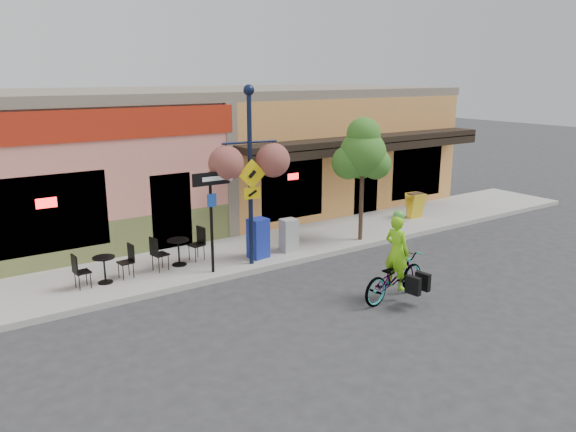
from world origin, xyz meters
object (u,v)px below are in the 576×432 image
at_px(one_way_sign, 211,223).
at_px(bicycle, 394,277).
at_px(cyclist_rider, 396,262).
at_px(newspaper_box_grey, 289,235).
at_px(street_tree, 362,179).
at_px(building, 202,151).
at_px(newspaper_box_blue, 258,238).
at_px(lamp_post, 250,177).

bearing_deg(one_way_sign, bicycle, -50.58).
bearing_deg(cyclist_rider, bicycle, 82.08).
relative_size(newspaper_box_grey, street_tree, 0.25).
bearing_deg(cyclist_rider, building, -8.89).
height_order(newspaper_box_grey, street_tree, street_tree).
height_order(building, one_way_sign, building).
height_order(cyclist_rider, newspaper_box_blue, cyclist_rider).
distance_m(one_way_sign, newspaper_box_blue, 1.75).
distance_m(bicycle, newspaper_box_blue, 4.10).
xyz_separation_m(building, lamp_post, (-1.86, -6.59, 0.21)).
bearing_deg(bicycle, building, -9.17).
relative_size(building, cyclist_rider, 10.56).
bearing_deg(building, newspaper_box_grey, -93.99).
xyz_separation_m(cyclist_rider, street_tree, (2.16, 3.62, 1.14)).
distance_m(building, newspaper_box_grey, 6.48).
distance_m(building, cyclist_rider, 10.27).
xyz_separation_m(one_way_sign, newspaper_box_grey, (2.57, 0.35, -0.82)).
relative_size(lamp_post, newspaper_box_blue, 4.25).
bearing_deg(one_way_sign, lamp_post, 2.00).
height_order(building, lamp_post, lamp_post).
bearing_deg(newspaper_box_grey, lamp_post, -163.50).
bearing_deg(one_way_sign, cyclist_rider, -50.09).
bearing_deg(cyclist_rider, newspaper_box_grey, -4.09).
bearing_deg(newspaper_box_blue, building, 68.91).
xyz_separation_m(building, one_way_sign, (-3.01, -6.60, -0.82)).
height_order(bicycle, lamp_post, lamp_post).
xyz_separation_m(building, cyclist_rider, (-0.17, -10.17, -1.39)).
distance_m(newspaper_box_grey, street_tree, 2.81).
height_order(bicycle, one_way_sign, one_way_sign).
height_order(one_way_sign, street_tree, street_tree).
bearing_deg(lamp_post, cyclist_rider, -56.37).
bearing_deg(one_way_sign, street_tree, 2.11).
distance_m(lamp_post, newspaper_box_blue, 1.85).
xyz_separation_m(newspaper_box_grey, street_tree, (2.42, -0.30, 1.39)).
height_order(newspaper_box_blue, newspaper_box_grey, newspaper_box_blue).
bearing_deg(newspaper_box_grey, street_tree, -3.99).
distance_m(bicycle, cyclist_rider, 0.34).
bearing_deg(newspaper_box_blue, bicycle, -80.56).
distance_m(cyclist_rider, one_way_sign, 4.59).
relative_size(building, street_tree, 4.91).
distance_m(lamp_post, street_tree, 3.88).
bearing_deg(newspaper_box_blue, newspaper_box_grey, -7.18).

